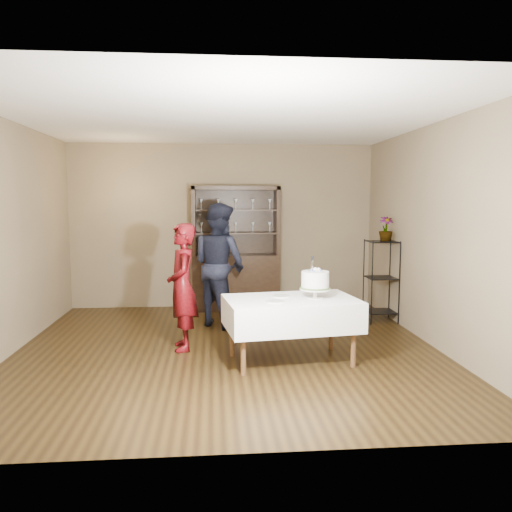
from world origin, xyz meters
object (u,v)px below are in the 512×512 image
object	(u,v)px
man	(219,265)
cake	(315,281)
potted_plant	(386,229)
plant_etagere	(381,278)
woman	(182,287)
china_hutch	(236,269)
cake_table	(291,313)

from	to	relation	value
man	cake	world-z (taller)	man
man	potted_plant	size ratio (longest dim) A/B	4.90
plant_etagere	cake	bearing A→B (deg)	-127.97
plant_etagere	woman	xyz separation A→B (m)	(-2.81, -1.14, 0.10)
china_hutch	potted_plant	bearing A→B (deg)	-27.07
man	cake	distance (m)	1.98
cake	man	bearing A→B (deg)	121.31
china_hutch	man	xyz separation A→B (m)	(-0.28, -1.07, 0.21)
woman	cake	size ratio (longest dim) A/B	3.24
plant_etagere	woman	distance (m)	3.04
potted_plant	woman	bearing A→B (deg)	-158.77
plant_etagere	man	size ratio (longest dim) A/B	0.69
man	plant_etagere	bearing A→B (deg)	-132.02
plant_etagere	cake_table	xyz separation A→B (m)	(-1.60, -1.71, -0.11)
plant_etagere	man	bearing A→B (deg)	-179.57
cake	cake_table	bearing A→B (deg)	-179.33
china_hutch	potted_plant	distance (m)	2.48
woman	cake_table	bearing A→B (deg)	56.88
cake_table	potted_plant	bearing A→B (deg)	45.75
woman	man	size ratio (longest dim) A/B	0.87
china_hutch	cake	bearing A→B (deg)	-74.88
cake_table	woman	bearing A→B (deg)	154.70
china_hutch	cake	distance (m)	2.87
cake_table	potted_plant	distance (m)	2.49
china_hutch	woman	world-z (taller)	china_hutch
china_hutch	cake_table	size ratio (longest dim) A/B	1.31
china_hutch	cake_table	distance (m)	2.81
china_hutch	man	world-z (taller)	china_hutch
cake	potted_plant	world-z (taller)	potted_plant
china_hutch	woman	distance (m)	2.31
potted_plant	cake_table	bearing A→B (deg)	-134.25
plant_etagere	potted_plant	distance (m)	0.72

